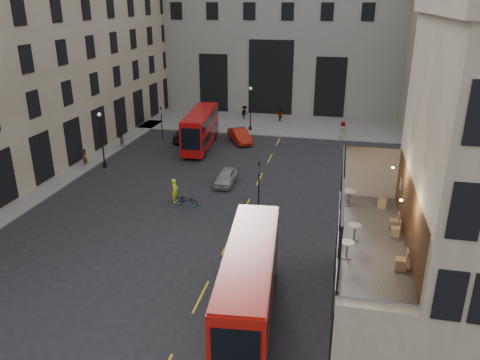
% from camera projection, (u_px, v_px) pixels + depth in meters
% --- Properties ---
extents(ground, '(140.00, 140.00, 0.00)m').
position_uv_depth(ground, '(237.00, 301.00, 24.91)').
color(ground, black).
rests_on(ground, ground).
extents(host_building_main, '(7.26, 11.40, 15.10)m').
position_uv_depth(host_building_main, '(462.00, 180.00, 20.10)').
color(host_building_main, tan).
rests_on(host_building_main, ground).
extents(host_frontage, '(3.00, 11.00, 4.50)m').
position_uv_depth(host_frontage, '(367.00, 280.00, 22.80)').
color(host_frontage, tan).
rests_on(host_frontage, ground).
extents(cafe_floor, '(3.00, 10.00, 0.10)m').
position_uv_depth(cafe_floor, '(371.00, 238.00, 21.96)').
color(cafe_floor, slate).
rests_on(cafe_floor, host_frontage).
extents(building_left, '(14.60, 50.60, 22.00)m').
position_uv_depth(building_left, '(6.00, 40.00, 44.36)').
color(building_left, tan).
rests_on(building_left, ground).
extents(gateway, '(35.00, 10.60, 18.00)m').
position_uv_depth(gateway, '(277.00, 41.00, 66.18)').
color(gateway, gray).
rests_on(gateway, ground).
extents(pavement_far, '(40.00, 12.00, 0.12)m').
position_uv_depth(pavement_far, '(256.00, 122.00, 60.67)').
color(pavement_far, slate).
rests_on(pavement_far, ground).
extents(pavement_left, '(8.00, 48.00, 0.12)m').
position_uv_depth(pavement_left, '(18.00, 185.00, 40.20)').
color(pavement_left, slate).
rests_on(pavement_left, ground).
extents(traffic_light_near, '(0.16, 0.20, 3.80)m').
position_uv_depth(traffic_light_near, '(259.00, 179.00, 35.15)').
color(traffic_light_near, black).
rests_on(traffic_light_near, ground).
extents(traffic_light_far, '(0.16, 0.20, 3.80)m').
position_uv_depth(traffic_light_far, '(162.00, 119.00, 52.51)').
color(traffic_light_far, black).
rests_on(traffic_light_far, ground).
extents(street_lamp_a, '(0.36, 0.36, 5.33)m').
position_uv_depth(street_lamp_a, '(102.00, 143.00, 43.81)').
color(street_lamp_a, black).
rests_on(street_lamp_a, ground).
extents(street_lamp_b, '(0.36, 0.36, 5.33)m').
position_uv_depth(street_lamp_b, '(250.00, 111.00, 56.18)').
color(street_lamp_b, black).
rests_on(street_lamp_b, ground).
extents(bus_near, '(3.27, 10.38, 4.08)m').
position_uv_depth(bus_near, '(249.00, 281.00, 22.65)').
color(bus_near, '#A6120B').
rests_on(bus_near, ground).
extents(bus_far, '(3.25, 10.06, 3.94)m').
position_uv_depth(bus_far, '(200.00, 127.00, 49.89)').
color(bus_far, '#A50B0B').
rests_on(bus_far, ground).
extents(car_a, '(1.54, 3.75, 1.27)m').
position_uv_depth(car_a, '(226.00, 177.00, 40.40)').
color(car_a, gray).
rests_on(car_a, ground).
extents(car_b, '(3.73, 4.80, 1.52)m').
position_uv_depth(car_b, '(240.00, 136.00, 52.13)').
color(car_b, '#9E1809').
rests_on(car_b, ground).
extents(car_c, '(2.42, 4.77, 1.33)m').
position_uv_depth(car_c, '(183.00, 135.00, 52.95)').
color(car_c, black).
rests_on(car_c, ground).
extents(bicycle, '(1.96, 0.90, 0.99)m').
position_uv_depth(bicycle, '(186.00, 200.00, 36.18)').
color(bicycle, gray).
rests_on(bicycle, ground).
extents(cyclist, '(0.48, 0.72, 1.93)m').
position_uv_depth(cyclist, '(175.00, 191.00, 36.76)').
color(cyclist, '#E1FF1A').
rests_on(cyclist, ground).
extents(pedestrian_a, '(0.86, 0.74, 1.55)m').
position_uv_depth(pedestrian_a, '(122.00, 141.00, 50.27)').
color(pedestrian_a, gray).
rests_on(pedestrian_a, ground).
extents(pedestrian_b, '(1.15, 1.39, 1.88)m').
position_uv_depth(pedestrian_b, '(244.00, 113.00, 61.82)').
color(pedestrian_b, gray).
rests_on(pedestrian_b, ground).
extents(pedestrian_c, '(1.09, 0.92, 1.74)m').
position_uv_depth(pedestrian_c, '(280.00, 116.00, 60.48)').
color(pedestrian_c, gray).
rests_on(pedestrian_c, ground).
extents(pedestrian_d, '(1.09, 1.15, 1.97)m').
position_uv_depth(pedestrian_d, '(343.00, 130.00, 53.60)').
color(pedestrian_d, gray).
rests_on(pedestrian_d, ground).
extents(pedestrian_e, '(0.43, 0.63, 1.69)m').
position_uv_depth(pedestrian_e, '(85.00, 158.00, 44.70)').
color(pedestrian_e, gray).
rests_on(pedestrian_e, ground).
extents(cafe_table_near, '(0.61, 0.61, 0.76)m').
position_uv_depth(cafe_table_near, '(347.00, 247.00, 20.08)').
color(cafe_table_near, white).
rests_on(cafe_table_near, cafe_floor).
extents(cafe_table_mid, '(0.63, 0.63, 0.78)m').
position_uv_depth(cafe_table_mid, '(355.00, 230.00, 21.53)').
color(cafe_table_mid, beige).
rests_on(cafe_table_mid, cafe_floor).
extents(cafe_table_far, '(0.68, 0.68, 0.85)m').
position_uv_depth(cafe_table_far, '(349.00, 195.00, 25.21)').
color(cafe_table_far, white).
rests_on(cafe_table_far, cafe_floor).
extents(cafe_chair_a, '(0.49, 0.49, 0.93)m').
position_uv_depth(cafe_chair_a, '(401.00, 263.00, 19.27)').
color(cafe_chair_a, tan).
rests_on(cafe_chair_a, cafe_floor).
extents(cafe_chair_b, '(0.42, 0.42, 0.80)m').
position_uv_depth(cafe_chair_b, '(396.00, 231.00, 22.03)').
color(cafe_chair_b, tan).
rests_on(cafe_chair_b, cafe_floor).
extents(cafe_chair_c, '(0.44, 0.44, 0.88)m').
position_uv_depth(cafe_chair_c, '(394.00, 224.00, 22.69)').
color(cafe_chair_c, tan).
rests_on(cafe_chair_c, cafe_floor).
extents(cafe_chair_d, '(0.50, 0.50, 0.91)m').
position_uv_depth(cafe_chair_d, '(382.00, 203.00, 25.00)').
color(cafe_chair_d, tan).
rests_on(cafe_chair_d, cafe_floor).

